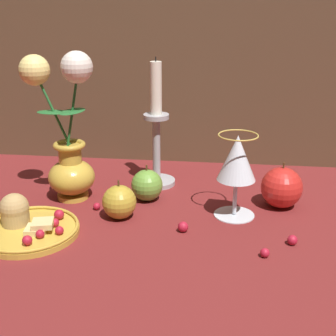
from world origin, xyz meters
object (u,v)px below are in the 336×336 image
object	(u,v)px
vase	(66,139)
apple_beside_vase	(147,185)
candlestick	(156,136)
apple_near_glass	(119,202)
plate_with_pastries	(26,224)
apple_at_table_edge	(282,188)
wine_glass	(237,162)

from	to	relation	value
vase	apple_beside_vase	world-z (taller)	vase
candlestick	apple_near_glass	bearing A→B (deg)	-104.29
vase	plate_with_pastries	distance (m)	0.20
candlestick	apple_near_glass	xyz separation A→B (m)	(-0.05, -0.18, -0.08)
vase	apple_beside_vase	xyz separation A→B (m)	(0.16, 0.01, -0.10)
vase	plate_with_pastries	bearing A→B (deg)	-100.78
plate_with_pastries	apple_near_glass	size ratio (longest dim) A/B	2.31
plate_with_pastries	apple_at_table_edge	size ratio (longest dim) A/B	1.89
wine_glass	apple_at_table_edge	size ratio (longest dim) A/B	1.72
wine_glass	candlestick	distance (m)	0.23
apple_beside_vase	apple_at_table_edge	xyz separation A→B (m)	(0.28, -0.00, 0.01)
vase	apple_at_table_edge	world-z (taller)	vase
vase	candlestick	world-z (taller)	vase
apple_near_glass	candlestick	bearing A→B (deg)	75.71
vase	wine_glass	xyz separation A→B (m)	(0.34, -0.04, -0.02)
wine_glass	apple_beside_vase	bearing A→B (deg)	163.69
apple_beside_vase	plate_with_pastries	bearing A→B (deg)	-138.66
plate_with_pastries	apple_beside_vase	xyz separation A→B (m)	(0.19, 0.17, 0.02)
candlestick	apple_near_glass	world-z (taller)	candlestick
vase	apple_at_table_edge	bearing A→B (deg)	1.11
vase	apple_at_table_edge	distance (m)	0.45
candlestick	apple_at_table_edge	distance (m)	0.29
apple_at_table_edge	apple_near_glass	bearing A→B (deg)	-164.10
vase	candlestick	bearing A→B (deg)	30.59
vase	apple_beside_vase	size ratio (longest dim) A/B	3.94
wine_glass	apple_at_table_edge	world-z (taller)	wine_glass
apple_at_table_edge	wine_glass	bearing A→B (deg)	-150.79
plate_with_pastries	wine_glass	distance (m)	0.40
apple_beside_vase	apple_at_table_edge	bearing A→B (deg)	-0.12
vase	candlestick	xyz separation A→B (m)	(0.17, 0.10, -0.02)
apple_near_glass	apple_at_table_edge	xyz separation A→B (m)	(0.31, 0.09, 0.01)
wine_glass	plate_with_pastries	bearing A→B (deg)	-162.59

